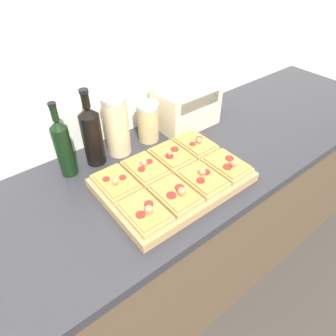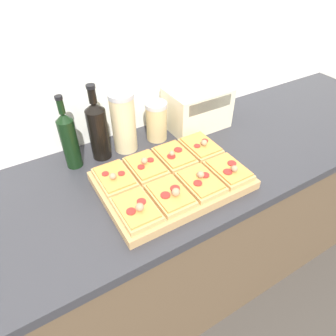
% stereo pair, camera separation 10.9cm
% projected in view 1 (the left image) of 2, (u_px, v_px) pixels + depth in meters
% --- Properties ---
extents(ground_plane, '(12.00, 12.00, 0.00)m').
position_uv_depth(ground_plane, '(206.00, 329.00, 1.55)').
color(ground_plane, '#3D3833').
extents(wall_back, '(6.00, 0.06, 2.50)m').
position_uv_depth(wall_back, '(111.00, 49.00, 1.16)').
color(wall_back, silver).
rests_on(wall_back, ground_plane).
extents(kitchen_counter, '(2.63, 0.67, 0.88)m').
position_uv_depth(kitchen_counter, '(168.00, 236.00, 1.46)').
color(kitchen_counter, brown).
rests_on(kitchen_counter, ground_plane).
extents(cutting_board, '(0.52, 0.37, 0.03)m').
position_uv_depth(cutting_board, '(173.00, 180.00, 1.10)').
color(cutting_board, tan).
rests_on(cutting_board, kitchen_counter).
extents(pizza_slice_back_left, '(0.11, 0.16, 0.05)m').
position_uv_depth(pizza_slice_back_left, '(116.00, 182.00, 1.04)').
color(pizza_slice_back_left, tan).
rests_on(pizza_slice_back_left, cutting_board).
extents(pizza_slice_back_midleft, '(0.11, 0.16, 0.05)m').
position_uv_depth(pizza_slice_back_midleft, '(145.00, 168.00, 1.10)').
color(pizza_slice_back_midleft, tan).
rests_on(pizza_slice_back_midleft, cutting_board).
extents(pizza_slice_back_midright, '(0.11, 0.16, 0.05)m').
position_uv_depth(pizza_slice_back_midright, '(171.00, 155.00, 1.16)').
color(pizza_slice_back_midright, tan).
rests_on(pizza_slice_back_midright, cutting_board).
extents(pizza_slice_back_right, '(0.11, 0.16, 0.05)m').
position_uv_depth(pizza_slice_back_right, '(195.00, 144.00, 1.22)').
color(pizza_slice_back_right, tan).
rests_on(pizza_slice_back_right, cutting_board).
extents(pizza_slice_front_left, '(0.11, 0.16, 0.05)m').
position_uv_depth(pizza_slice_front_left, '(144.00, 212.00, 0.93)').
color(pizza_slice_front_left, tan).
rests_on(pizza_slice_front_left, cutting_board).
extents(pizza_slice_front_midleft, '(0.11, 0.16, 0.06)m').
position_uv_depth(pizza_slice_front_midleft, '(175.00, 194.00, 0.99)').
color(pizza_slice_front_midleft, tan).
rests_on(pizza_slice_front_midleft, cutting_board).
extents(pizza_slice_front_midright, '(0.11, 0.16, 0.05)m').
position_uv_depth(pizza_slice_front_midright, '(202.00, 179.00, 1.05)').
color(pizza_slice_front_midright, tan).
rests_on(pizza_slice_front_midright, cutting_board).
extents(pizza_slice_front_right, '(0.11, 0.16, 0.05)m').
position_uv_depth(pizza_slice_front_right, '(227.00, 165.00, 1.11)').
color(pizza_slice_front_right, tan).
rests_on(pizza_slice_front_right, cutting_board).
extents(olive_oil_bottle, '(0.06, 0.06, 0.30)m').
position_uv_depth(olive_oil_bottle, '(63.00, 147.00, 1.08)').
color(olive_oil_bottle, black).
rests_on(olive_oil_bottle, kitchen_counter).
extents(wine_bottle, '(0.08, 0.08, 0.31)m').
position_uv_depth(wine_bottle, '(92.00, 135.00, 1.13)').
color(wine_bottle, black).
rests_on(wine_bottle, kitchen_counter).
extents(grain_jar_tall, '(0.10, 0.10, 0.25)m').
position_uv_depth(grain_jar_tall, '(117.00, 126.00, 1.18)').
color(grain_jar_tall, beige).
rests_on(grain_jar_tall, kitchen_counter).
extents(grain_jar_short, '(0.09, 0.09, 0.17)m').
position_uv_depth(grain_jar_short, '(148.00, 122.00, 1.28)').
color(grain_jar_short, tan).
rests_on(grain_jar_short, kitchen_counter).
extents(toaster_oven, '(0.30, 0.19, 0.19)m').
position_uv_depth(toaster_oven, '(186.00, 106.00, 1.37)').
color(toaster_oven, beige).
rests_on(toaster_oven, kitchen_counter).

